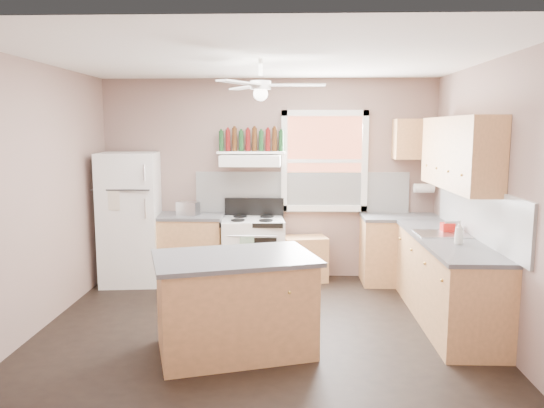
{
  "coord_description": "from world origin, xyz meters",
  "views": [
    {
      "loc": [
        0.29,
        -5.2,
        2.04
      ],
      "look_at": [
        0.1,
        0.3,
        1.25
      ],
      "focal_mm": 35.0,
      "sensor_mm": 36.0,
      "label": 1
    }
  ],
  "objects_px": {
    "toaster": "(188,209)",
    "stove": "(253,251)",
    "island": "(235,306)",
    "cart": "(305,260)",
    "refrigerator": "(130,218)"
  },
  "relations": [
    {
      "from": "toaster",
      "to": "stove",
      "type": "distance_m",
      "value": 1.02
    },
    {
      "from": "toaster",
      "to": "island",
      "type": "relative_size",
      "value": 0.21
    },
    {
      "from": "cart",
      "to": "island",
      "type": "xyz_separation_m",
      "value": [
        -0.71,
        -2.31,
        0.15
      ]
    },
    {
      "from": "toaster",
      "to": "stove",
      "type": "xyz_separation_m",
      "value": [
        0.86,
        -0.03,
        -0.56
      ]
    },
    {
      "from": "toaster",
      "to": "island",
      "type": "distance_m",
      "value": 2.44
    },
    {
      "from": "toaster",
      "to": "cart",
      "type": "bearing_deg",
      "value": 19.33
    },
    {
      "from": "stove",
      "to": "cart",
      "type": "bearing_deg",
      "value": 4.35
    },
    {
      "from": "refrigerator",
      "to": "stove",
      "type": "xyz_separation_m",
      "value": [
        1.61,
        0.02,
        -0.43
      ]
    },
    {
      "from": "stove",
      "to": "cart",
      "type": "xyz_separation_m",
      "value": [
        0.69,
        0.12,
        -0.15
      ]
    },
    {
      "from": "refrigerator",
      "to": "island",
      "type": "xyz_separation_m",
      "value": [
        1.6,
        -2.16,
        -0.43
      ]
    },
    {
      "from": "refrigerator",
      "to": "stove",
      "type": "height_order",
      "value": "refrigerator"
    },
    {
      "from": "refrigerator",
      "to": "island",
      "type": "bearing_deg",
      "value": -59.3
    },
    {
      "from": "stove",
      "to": "toaster",
      "type": "bearing_deg",
      "value": 172.33
    },
    {
      "from": "toaster",
      "to": "cart",
      "type": "distance_m",
      "value": 1.71
    },
    {
      "from": "cart",
      "to": "toaster",
      "type": "bearing_deg",
      "value": 172.43
    }
  ]
}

